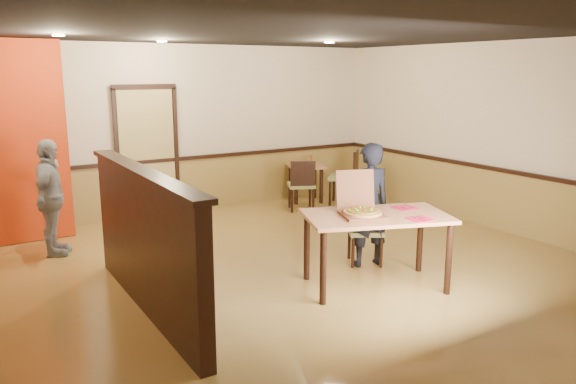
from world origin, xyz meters
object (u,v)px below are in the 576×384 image
(diner, at_px, (368,205))
(side_chair_right, at_px, (347,175))
(main_table, at_px, (376,224))
(side_chair_left, at_px, (302,183))
(passerby, at_px, (51,198))
(diner_chair, at_px, (365,226))
(side_table, at_px, (306,174))
(condiment, at_px, (311,160))
(pizza_box, at_px, (361,210))

(diner, bearing_deg, side_chair_right, -111.55)
(main_table, height_order, side_chair_left, side_chair_left)
(main_table, distance_m, side_chair_left, 3.55)
(side_chair_left, xyz_separation_m, passerby, (-4.04, -0.29, 0.28))
(diner_chair, xyz_separation_m, side_table, (1.22, 3.22, 0.04))
(side_chair_right, bearing_deg, side_table, -94.67)
(side_chair_right, bearing_deg, condiment, -105.91)
(main_table, bearing_deg, side_chair_right, 77.13)
(main_table, xyz_separation_m, passerby, (-2.86, 3.05, 0.04))
(side_chair_right, bearing_deg, main_table, 12.70)
(diner_chair, distance_m, condiment, 3.57)
(main_table, bearing_deg, pizza_box, -179.23)
(passerby, bearing_deg, condiment, -55.41)
(main_table, height_order, diner, diner)
(pizza_box, bearing_deg, side_chair_left, 87.16)
(main_table, relative_size, pizza_box, 2.79)
(main_table, xyz_separation_m, diner, (0.38, 0.59, 0.05))
(passerby, bearing_deg, pizza_box, -115.03)
(side_chair_left, xyz_separation_m, side_chair_right, (0.98, 0.01, 0.05))
(passerby, relative_size, pizza_box, 2.42)
(condiment, bearing_deg, side_table, -158.51)
(side_chair_right, relative_size, condiment, 6.25)
(side_chair_left, bearing_deg, main_table, 95.00)
(diner_chair, distance_m, pizza_box, 0.99)
(side_table, distance_m, condiment, 0.29)
(side_chair_right, xyz_separation_m, condiment, (-0.36, 0.66, 0.22))
(main_table, bearing_deg, passerby, 153.13)
(diner_chair, relative_size, side_chair_right, 0.86)
(diner_chair, relative_size, condiment, 5.40)
(diner_chair, distance_m, passerby, 4.04)
(main_table, height_order, pizza_box, pizza_box)
(diner, bearing_deg, passerby, -25.78)
(side_chair_right, bearing_deg, diner_chair, 12.20)
(diner_chair, bearing_deg, side_table, 99.26)
(diner_chair, distance_m, side_chair_left, 2.72)
(main_table, xyz_separation_m, diner_chair, (0.43, 0.72, -0.26))
(side_table, bearing_deg, passerby, -168.75)
(pizza_box, bearing_deg, side_chair_right, 74.23)
(diner, relative_size, pizza_box, 2.43)
(side_chair_left, xyz_separation_m, diner, (-0.81, -2.74, 0.28))
(pizza_box, bearing_deg, condiment, 83.00)
(side_chair_left, relative_size, side_table, 1.11)
(main_table, bearing_deg, condiment, 85.75)
(side_chair_right, bearing_deg, side_chair_left, -43.99)
(pizza_box, xyz_separation_m, condiment, (1.97, 3.95, -0.14))
(side_table, distance_m, diner, 3.60)
(diner_chair, relative_size, pizza_box, 1.35)
(diner, bearing_deg, main_table, 69.12)
(passerby, bearing_deg, diner_chair, -102.22)
(passerby, distance_m, pizza_box, 4.02)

